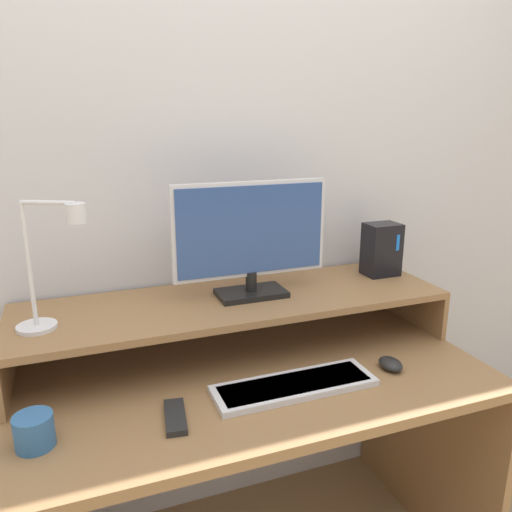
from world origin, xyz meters
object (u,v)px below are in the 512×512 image
object	(u,v)px
desk_lamp	(51,268)
mouse	(390,364)
router_dock	(381,249)
keyboard	(294,385)
remote_control	(175,417)
mug	(34,431)
monitor	(251,237)

from	to	relation	value
desk_lamp	mouse	distance (m)	1.00
router_dock	desk_lamp	bearing A→B (deg)	-174.26
keyboard	remote_control	world-z (taller)	keyboard
desk_lamp	router_dock	xyz separation A→B (m)	(1.10, 0.11, -0.08)
keyboard	mug	bearing A→B (deg)	-178.44
monitor	desk_lamp	world-z (taller)	monitor
mouse	mug	world-z (taller)	mug
monitor	mug	world-z (taller)	monitor
remote_control	monitor	bearing A→B (deg)	46.04
router_dock	keyboard	xyz separation A→B (m)	(-0.50, -0.35, -0.25)
monitor	keyboard	xyz separation A→B (m)	(0.01, -0.31, -0.35)
keyboard	mouse	xyz separation A→B (m)	(0.32, 0.00, 0.01)
monitor	remote_control	distance (m)	0.59
router_dock	keyboard	bearing A→B (deg)	-145.05
keyboard	monitor	bearing A→B (deg)	92.69
mouse	mug	distance (m)	0.97
desk_lamp	remote_control	distance (m)	0.50
router_dock	mug	bearing A→B (deg)	-162.35
desk_lamp	router_dock	world-z (taller)	desk_lamp
remote_control	mug	xyz separation A→B (m)	(-0.32, 0.01, 0.03)
router_dock	keyboard	world-z (taller)	router_dock
keyboard	desk_lamp	bearing A→B (deg)	157.97
desk_lamp	mug	world-z (taller)	desk_lamp
monitor	mouse	xyz separation A→B (m)	(0.33, -0.31, -0.35)
desk_lamp	mug	size ratio (longest dim) A/B	3.99
monitor	remote_control	xyz separation A→B (m)	(-0.32, -0.34, -0.36)
router_dock	remote_control	distance (m)	0.96
mouse	remote_control	bearing A→B (deg)	-177.35
monitor	router_dock	world-z (taller)	monitor
keyboard	router_dock	bearing A→B (deg)	34.95
router_dock	monitor	bearing A→B (deg)	-175.16
mouse	mug	xyz separation A→B (m)	(-0.97, -0.02, 0.02)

